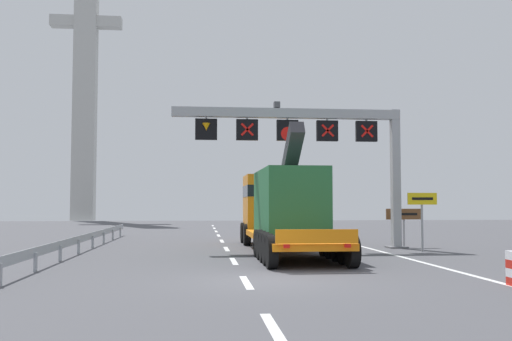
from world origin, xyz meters
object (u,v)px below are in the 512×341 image
at_px(overhead_lane_gantry, 314,135).
at_px(bridge_pylon_distant, 86,57).
at_px(exit_sign_yellow, 422,208).
at_px(tourist_info_sign_brown, 404,217).
at_px(heavy_haul_truck_orange, 280,207).

xyz_separation_m(overhead_lane_gantry, bridge_pylon_distant, (-20.22, 47.22, 15.68)).
xyz_separation_m(exit_sign_yellow, tourist_info_sign_brown, (0.17, 2.72, -0.50)).
bearing_deg(overhead_lane_gantry, exit_sign_yellow, -26.47).
height_order(heavy_haul_truck_orange, exit_sign_yellow, heavy_haul_truck_orange).
distance_m(tourist_info_sign_brown, bridge_pylon_distant, 56.43).
distance_m(overhead_lane_gantry, exit_sign_yellow, 6.05).
distance_m(exit_sign_yellow, tourist_info_sign_brown, 2.77).
bearing_deg(bridge_pylon_distant, overhead_lane_gantry, -66.82).
bearing_deg(bridge_pylon_distant, tourist_info_sign_brown, -62.01).
bearing_deg(overhead_lane_gantry, bridge_pylon_distant, 113.18).
xyz_separation_m(heavy_haul_truck_orange, exit_sign_yellow, (6.17, -1.50, -0.03)).
bearing_deg(exit_sign_yellow, tourist_info_sign_brown, 86.51).
relative_size(tourist_info_sign_brown, bridge_pylon_distant, 0.05).
relative_size(overhead_lane_gantry, bridge_pylon_distant, 0.27).
height_order(heavy_haul_truck_orange, bridge_pylon_distant, bridge_pylon_distant).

